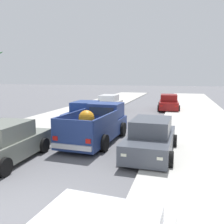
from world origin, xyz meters
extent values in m
plane|color=slate|center=(0.00, 0.00, 0.00)|extent=(160.00, 160.00, 0.00)
cube|color=beige|center=(-5.07, 12.00, 0.06)|extent=(5.22, 60.00, 0.12)
cube|color=beige|center=(5.07, 12.00, 0.06)|extent=(5.22, 60.00, 0.12)
cube|color=silver|center=(-3.86, 12.00, 0.05)|extent=(0.16, 60.00, 0.10)
cube|color=silver|center=(3.86, 12.00, 0.05)|extent=(0.16, 60.00, 0.10)
cube|color=navy|center=(-0.37, 6.77, 0.60)|extent=(2.14, 5.18, 0.80)
cube|color=navy|center=(-0.30, 8.37, 1.40)|extent=(1.78, 1.57, 0.80)
cube|color=#283342|center=(-0.33, 7.61, 1.42)|extent=(1.38, 0.12, 0.44)
cube|color=#283342|center=(-0.26, 9.13, 1.42)|extent=(1.46, 0.12, 0.48)
cube|color=navy|center=(-1.31, 5.95, 1.28)|extent=(0.24, 3.30, 0.56)
cube|color=navy|center=(0.51, 5.87, 1.28)|extent=(0.24, 3.30, 0.56)
cube|color=navy|center=(-0.48, 4.26, 1.28)|extent=(1.88, 0.18, 0.56)
cube|color=silver|center=(-0.48, 4.17, 0.44)|extent=(1.83, 0.20, 0.20)
cylinder|color=black|center=(-1.28, 8.34, 0.38)|extent=(0.29, 0.77, 0.76)
cylinder|color=black|center=(0.68, 8.25, 0.38)|extent=(0.29, 0.77, 0.76)
cylinder|color=black|center=(-1.41, 5.41, 0.38)|extent=(0.29, 0.77, 0.76)
cylinder|color=black|center=(0.55, 5.32, 0.38)|extent=(0.29, 0.77, 0.76)
cube|color=red|center=(-1.23, 4.23, 0.74)|extent=(0.22, 0.05, 0.18)
cube|color=red|center=(0.27, 4.17, 0.74)|extent=(0.22, 0.05, 0.18)
sphere|color=orange|center=(-0.44, 5.77, 1.37)|extent=(0.74, 0.74, 0.74)
cube|color=slate|center=(-2.75, 3.11, 0.54)|extent=(1.95, 4.27, 0.72)
cube|color=slate|center=(-2.74, 3.01, 1.22)|extent=(1.61, 2.17, 0.64)
cube|color=#283342|center=(-2.79, 3.97, 1.20)|extent=(1.37, 0.14, 0.52)
cylinder|color=black|center=(-3.71, 4.37, 0.32)|extent=(0.25, 0.65, 0.64)
cylinder|color=black|center=(-1.90, 4.45, 0.32)|extent=(0.25, 0.65, 0.64)
cylinder|color=black|center=(-1.79, 1.84, 0.32)|extent=(0.25, 0.65, 0.64)
cube|color=white|center=(-3.46, 5.19, 0.61)|extent=(0.20, 0.05, 0.10)
cube|color=white|center=(-2.23, 5.24, 0.61)|extent=(0.20, 0.05, 0.10)
cube|color=#283342|center=(2.81, -1.36, 1.20)|extent=(1.34, 0.16, 0.50)
cube|color=red|center=(3.51, -0.36, 0.64)|extent=(0.20, 0.05, 0.12)
cube|color=red|center=(2.24, -0.29, 0.64)|extent=(0.20, 0.05, 0.12)
cube|color=navy|center=(-2.72, 11.07, 0.54)|extent=(1.96, 4.28, 0.72)
cube|color=navy|center=(-2.72, 11.17, 1.22)|extent=(1.62, 2.17, 0.64)
cube|color=#283342|center=(-2.68, 10.20, 1.20)|extent=(1.37, 0.14, 0.52)
cube|color=#283342|center=(-2.77, 12.14, 1.20)|extent=(1.34, 0.14, 0.50)
cylinder|color=black|center=(-1.76, 9.81, 0.32)|extent=(0.25, 0.65, 0.64)
cylinder|color=black|center=(-3.56, 9.72, 0.32)|extent=(0.25, 0.65, 0.64)
cylinder|color=black|center=(-1.88, 12.41, 0.32)|extent=(0.25, 0.65, 0.64)
cylinder|color=black|center=(-3.68, 12.32, 0.32)|extent=(0.25, 0.65, 0.64)
cube|color=red|center=(-2.19, 13.20, 0.64)|extent=(0.20, 0.05, 0.12)
cube|color=white|center=(-2.00, 8.99, 0.61)|extent=(0.20, 0.05, 0.10)
cube|color=red|center=(-3.45, 13.14, 0.64)|extent=(0.20, 0.05, 0.12)
cube|color=white|center=(-3.23, 8.93, 0.61)|extent=(0.20, 0.05, 0.10)
cube|color=silver|center=(-2.83, 17.39, 0.54)|extent=(1.86, 4.24, 0.72)
cube|color=silver|center=(-2.82, 17.29, 1.22)|extent=(1.57, 2.14, 0.64)
cube|color=#283342|center=(-2.85, 18.26, 1.20)|extent=(1.37, 0.11, 0.52)
cube|color=#283342|center=(-2.80, 16.32, 1.20)|extent=(1.34, 0.11, 0.50)
cylinder|color=black|center=(-3.76, 18.67, 0.32)|extent=(0.24, 0.65, 0.64)
cylinder|color=black|center=(-1.95, 18.71, 0.32)|extent=(0.24, 0.65, 0.64)
cylinder|color=black|center=(-3.70, 16.07, 0.32)|extent=(0.24, 0.65, 0.64)
cylinder|color=black|center=(-1.89, 16.11, 0.32)|extent=(0.24, 0.65, 0.64)
cube|color=red|center=(-3.41, 15.27, 0.64)|extent=(0.20, 0.04, 0.12)
cube|color=white|center=(-3.49, 19.49, 0.61)|extent=(0.20, 0.04, 0.10)
cube|color=red|center=(-2.14, 15.30, 0.64)|extent=(0.20, 0.04, 0.12)
cube|color=white|center=(-2.26, 19.52, 0.61)|extent=(0.20, 0.04, 0.10)
cube|color=maroon|center=(2.59, 19.64, 0.54)|extent=(2.00, 4.30, 0.72)
cube|color=maroon|center=(2.59, 19.54, 1.22)|extent=(1.64, 2.19, 0.64)
cube|color=#283342|center=(2.54, 20.50, 1.20)|extent=(1.37, 0.16, 0.52)
cube|color=#283342|center=(2.65, 18.57, 1.20)|extent=(1.34, 0.16, 0.50)
cylinder|color=black|center=(1.61, 20.88, 0.32)|extent=(0.26, 0.65, 0.64)
cylinder|color=black|center=(3.41, 20.99, 0.32)|extent=(0.26, 0.65, 0.64)
cylinder|color=black|center=(1.76, 18.28, 0.32)|extent=(0.26, 0.65, 0.64)
cylinder|color=black|center=(3.56, 18.39, 0.32)|extent=(0.26, 0.65, 0.64)
cube|color=red|center=(2.08, 17.49, 0.64)|extent=(0.20, 0.05, 0.12)
cube|color=white|center=(1.85, 21.71, 0.61)|extent=(0.20, 0.05, 0.10)
cube|color=red|center=(3.34, 17.57, 0.64)|extent=(0.20, 0.05, 0.12)
cube|color=white|center=(3.08, 21.78, 0.61)|extent=(0.20, 0.05, 0.10)
cube|color=#474C56|center=(2.59, 5.39, 0.54)|extent=(1.86, 4.24, 0.72)
cube|color=#474C56|center=(2.59, 5.49, 1.22)|extent=(1.57, 2.14, 0.64)
cube|color=#283342|center=(2.56, 4.52, 1.20)|extent=(1.37, 0.11, 0.52)
cube|color=#283342|center=(2.61, 6.46, 1.20)|extent=(1.34, 0.11, 0.50)
cylinder|color=black|center=(3.46, 4.07, 0.32)|extent=(0.24, 0.65, 0.64)
cylinder|color=black|center=(1.65, 4.11, 0.32)|extent=(0.24, 0.65, 0.64)
cylinder|color=black|center=(3.52, 6.67, 0.32)|extent=(0.24, 0.65, 0.64)
cylinder|color=black|center=(1.71, 6.71, 0.32)|extent=(0.24, 0.65, 0.64)
cube|color=red|center=(3.27, 7.48, 0.64)|extent=(0.20, 0.04, 0.12)
cube|color=white|center=(3.15, 3.27, 0.61)|extent=(0.20, 0.04, 0.10)
cube|color=red|center=(2.00, 7.51, 0.64)|extent=(0.20, 0.04, 0.12)
cube|color=white|center=(1.92, 3.30, 0.61)|extent=(0.20, 0.04, 0.10)
camera|label=1|loc=(3.74, -4.51, 3.30)|focal=38.80mm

